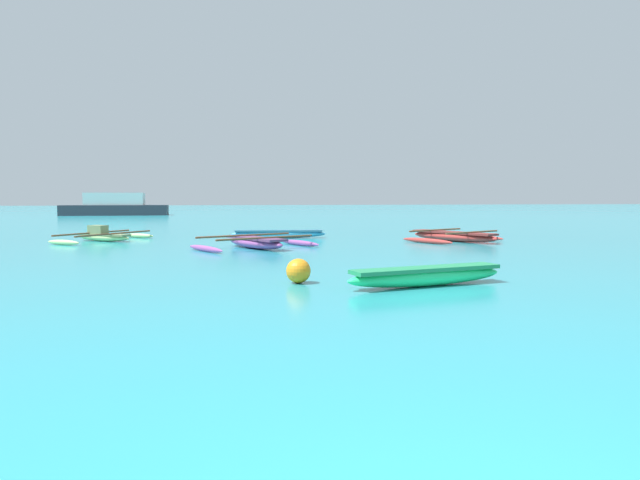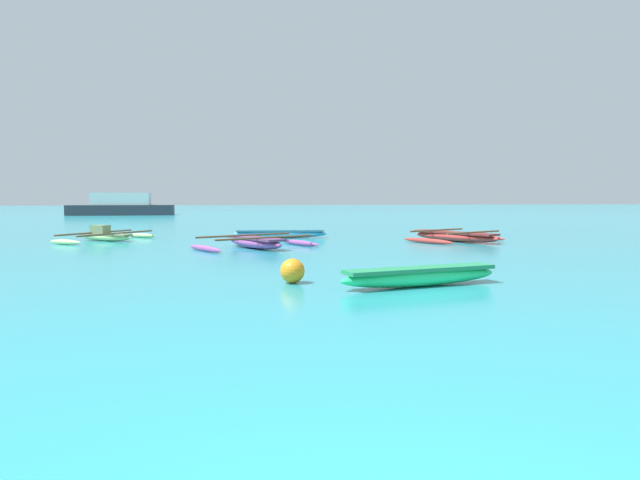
% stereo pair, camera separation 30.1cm
% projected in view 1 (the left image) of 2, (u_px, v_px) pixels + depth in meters
% --- Properties ---
extents(moored_boat_0, '(4.18, 0.98, 0.36)m').
position_uv_depth(moored_boat_0, '(279.00, 234.00, 25.03)').
color(moored_boat_0, '#47B2E0').
rests_on(moored_boat_0, ground_plane).
extents(moored_boat_1, '(3.66, 1.41, 0.39)m').
position_uv_depth(moored_boat_1, '(427.00, 275.00, 11.66)').
color(moored_boat_1, '#25E07D').
rests_on(moored_boat_1, ground_plane).
extents(moored_boat_2, '(4.18, 4.04, 0.45)m').
position_uv_depth(moored_boat_2, '(453.00, 236.00, 23.25)').
color(moored_boat_2, '#B5342F').
rests_on(moored_boat_2, ground_plane).
extents(moored_boat_3, '(3.73, 4.43, 0.65)m').
position_uv_depth(moored_boat_3, '(103.00, 236.00, 23.34)').
color(moored_boat_3, '#BCDC89').
rests_on(moored_boat_3, ground_plane).
extents(moored_boat_4, '(4.68, 3.96, 0.46)m').
position_uv_depth(moored_boat_4, '(255.00, 242.00, 20.08)').
color(moored_boat_4, '#954A91').
rests_on(moored_boat_4, ground_plane).
extents(mooring_buoy_1, '(0.52, 0.52, 0.52)m').
position_uv_depth(mooring_buoy_1, '(298.00, 271.00, 12.02)').
color(mooring_buoy_1, orange).
rests_on(mooring_buoy_1, ground_plane).
extents(distant_ferry, '(9.96, 2.19, 2.19)m').
position_uv_depth(distant_ferry, '(115.00, 206.00, 55.27)').
color(distant_ferry, '#2D333D').
rests_on(distant_ferry, ground_plane).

